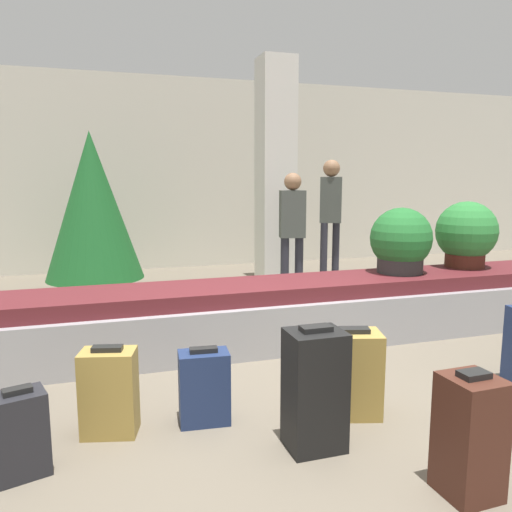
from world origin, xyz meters
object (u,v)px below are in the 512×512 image
(pillar, at_px, (275,173))
(traveler_0, at_px, (331,207))
(decorated_tree, at_px, (92,206))
(suitcase_2, at_px, (21,434))
(suitcase_5, at_px, (470,436))
(suitcase_4, at_px, (109,392))
(suitcase_1, at_px, (315,389))
(suitcase_3, at_px, (353,373))
(potted_plant_0, at_px, (401,242))
(suitcase_6, at_px, (204,387))
(traveler_1, at_px, (292,224))
(potted_plant_1, at_px, (466,234))

(pillar, bearing_deg, traveler_0, -0.97)
(decorated_tree, bearing_deg, suitcase_2, -94.62)
(suitcase_5, height_order, traveler_0, traveler_0)
(suitcase_2, relative_size, suitcase_4, 0.87)
(pillar, xyz_separation_m, decorated_tree, (-2.53, 0.15, -0.44))
(suitcase_1, relative_size, suitcase_3, 1.23)
(potted_plant_0, bearing_deg, suitcase_6, -148.66)
(traveler_1, bearing_deg, suitcase_5, 90.24)
(pillar, bearing_deg, potted_plant_1, -62.30)
(suitcase_4, bearing_deg, pillar, 72.29)
(pillar, height_order, suitcase_3, pillar)
(pillar, height_order, suitcase_1, pillar)
(traveler_1, distance_m, decorated_tree, 2.67)
(traveler_0, relative_size, decorated_tree, 0.84)
(suitcase_6, bearing_deg, suitcase_2, -159.64)
(suitcase_1, distance_m, suitcase_6, 0.72)
(suitcase_3, xyz_separation_m, suitcase_5, (0.13, -0.91, 0.02))
(potted_plant_1, bearing_deg, traveler_0, 99.58)
(suitcase_4, relative_size, suitcase_6, 1.12)
(suitcase_4, height_order, potted_plant_1, potted_plant_1)
(suitcase_4, xyz_separation_m, traveler_1, (2.37, 3.05, 0.68))
(suitcase_3, bearing_deg, traveler_1, 91.11)
(potted_plant_0, xyz_separation_m, decorated_tree, (-2.97, 2.69, 0.27))
(pillar, relative_size, suitcase_4, 5.86)
(suitcase_6, distance_m, traveler_0, 4.88)
(potted_plant_1, distance_m, traveler_1, 2.10)
(suitcase_3, bearing_deg, potted_plant_1, 52.68)
(suitcase_5, distance_m, decorated_tree, 5.54)
(pillar, height_order, potted_plant_0, pillar)
(suitcase_2, relative_size, suitcase_3, 0.81)
(suitcase_1, relative_size, potted_plant_0, 1.08)
(suitcase_1, relative_size, suitcase_5, 1.15)
(pillar, relative_size, suitcase_5, 5.14)
(suitcase_5, distance_m, traveler_0, 5.36)
(suitcase_2, xyz_separation_m, potted_plant_1, (4.18, 1.76, 0.70))
(suitcase_6, distance_m, traveler_1, 3.64)
(suitcase_3, height_order, suitcase_4, suitcase_3)
(suitcase_3, xyz_separation_m, potted_plant_0, (1.37, 1.59, 0.61))
(potted_plant_1, distance_m, traveler_0, 2.49)
(pillar, xyz_separation_m, suitcase_2, (-2.88, -4.22, -1.38))
(potted_plant_1, bearing_deg, decorated_tree, 145.64)
(traveler_1, bearing_deg, decorated_tree, -12.21)
(pillar, distance_m, decorated_tree, 2.57)
(suitcase_2, xyz_separation_m, potted_plant_0, (3.32, 1.68, 0.67))
(pillar, distance_m, traveler_1, 1.09)
(traveler_0, bearing_deg, suitcase_2, 74.65)
(suitcase_2, bearing_deg, suitcase_5, -38.62)
(suitcase_4, distance_m, traveler_0, 5.19)
(suitcase_4, distance_m, potted_plant_0, 3.25)
(pillar, distance_m, suitcase_4, 4.80)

